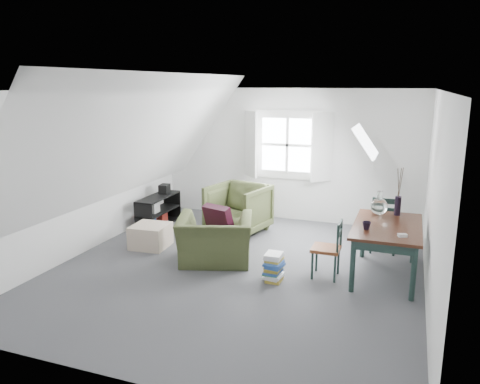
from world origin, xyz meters
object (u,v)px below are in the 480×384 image
at_px(ottoman, 151,236).
at_px(dining_chair_near, 328,248).
at_px(media_shelf, 158,212).
at_px(magazine_stack, 274,267).
at_px(armchair_near, 215,262).
at_px(dining_chair_far, 384,223).
at_px(armchair_far, 238,232).
at_px(dining_table, 387,232).

distance_m(ottoman, dining_chair_near, 2.91).
bearing_deg(ottoman, media_shelf, 114.35).
bearing_deg(magazine_stack, ottoman, 165.08).
distance_m(armchair_near, dining_chair_far, 2.69).
xyz_separation_m(ottoman, magazine_stack, (2.24, -0.60, 0.00)).
relative_size(media_shelf, magazine_stack, 2.88).
xyz_separation_m(armchair_near, media_shelf, (-1.72, 1.31, 0.25)).
distance_m(dining_chair_near, media_shelf, 3.62).
bearing_deg(dining_chair_far, armchair_far, -8.92).
distance_m(armchair_far, dining_chair_far, 2.53).
xyz_separation_m(dining_table, dining_chair_near, (-0.73, -0.30, -0.22)).
height_order(media_shelf, magazine_stack, media_shelf).
height_order(armchair_near, armchair_far, armchair_far).
bearing_deg(armchair_near, ottoman, -29.56).
height_order(dining_chair_far, dining_chair_near, dining_chair_far).
distance_m(armchair_near, armchair_far, 1.47).
relative_size(armchair_far, dining_chair_near, 1.19).
xyz_separation_m(armchair_near, dining_chair_far, (2.30, 1.31, 0.47)).
bearing_deg(dining_table, armchair_far, 158.43).
height_order(dining_chair_far, media_shelf, dining_chair_far).
height_order(ottoman, media_shelf, media_shelf).
relative_size(armchair_near, magazine_stack, 2.84).
bearing_deg(armchair_near, dining_chair_far, -168.57).
bearing_deg(magazine_stack, dining_chair_near, 29.47).
distance_m(armchair_far, ottoman, 1.62).
distance_m(armchair_near, magazine_stack, 1.07).
height_order(armchair_far, dining_chair_near, dining_chair_near).
bearing_deg(dining_chair_far, armchair_near, 24.12).
xyz_separation_m(armchair_far, dining_chair_far, (2.48, -0.15, 0.47)).
bearing_deg(media_shelf, ottoman, -61.91).
height_order(ottoman, dining_chair_far, dining_chair_far).
relative_size(dining_table, media_shelf, 1.35).
height_order(ottoman, dining_table, dining_table).
bearing_deg(media_shelf, magazine_stack, -27.68).
distance_m(dining_chair_far, media_shelf, 4.03).
distance_m(armchair_far, dining_chair_near, 2.36).
relative_size(armchair_far, dining_chair_far, 1.05).
distance_m(media_shelf, magazine_stack, 3.19).
bearing_deg(ottoman, armchair_far, 48.68).
xyz_separation_m(armchair_near, ottoman, (-1.24, 0.25, 0.18)).
xyz_separation_m(dining_table, magazine_stack, (-1.38, -0.67, -0.45)).
relative_size(ottoman, magazine_stack, 1.47).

